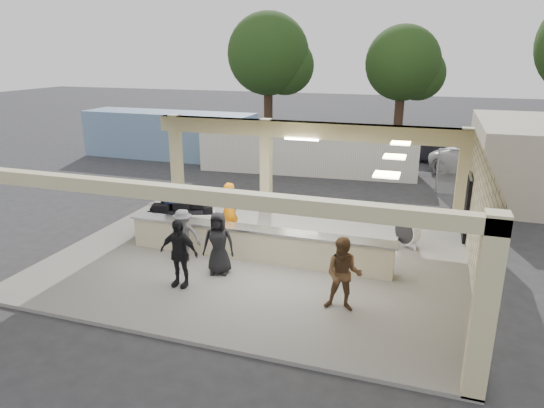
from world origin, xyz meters
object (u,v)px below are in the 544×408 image
(baggage_handler, at_px, (229,211))
(container_white, at_px, (308,149))
(passenger_b, at_px, (179,253))
(car_white_a, at_px, (487,162))
(passenger_a, at_px, (343,274))
(car_dark, at_px, (429,150))
(passenger_c, at_px, (183,235))
(passenger_d, at_px, (219,243))
(luggage_cart, at_px, (178,213))
(drum_fan, at_px, (407,232))
(baggage_counter, at_px, (256,244))
(container_blue, at_px, (169,135))

(baggage_handler, bearing_deg, container_white, -143.01)
(passenger_b, relative_size, car_white_a, 0.35)
(passenger_a, distance_m, car_white_a, 16.07)
(baggage_handler, bearing_deg, car_dark, -164.73)
(passenger_b, xyz_separation_m, passenger_c, (-0.66, 1.45, -0.13))
(passenger_c, distance_m, passenger_d, 1.40)
(luggage_cart, height_order, baggage_handler, baggage_handler)
(luggage_cart, distance_m, drum_fan, 7.53)
(luggage_cart, xyz_separation_m, car_dark, (7.75, 14.96, -0.13))
(baggage_handler, relative_size, container_white, 0.17)
(car_dark, relative_size, container_white, 0.38)
(baggage_counter, bearing_deg, drum_fan, 29.84)
(container_blue, bearing_deg, container_white, -6.07)
(passenger_a, xyz_separation_m, car_dark, (1.53, 18.27, -0.32))
(container_white, bearing_deg, drum_fan, -62.44)
(passenger_c, height_order, container_blue, container_blue)
(car_dark, bearing_deg, passenger_c, 159.43)
(container_blue, bearing_deg, passenger_a, -47.80)
(car_white_a, bearing_deg, luggage_cart, 161.55)
(passenger_b, distance_m, container_blue, 17.16)
(container_white, bearing_deg, baggage_counter, -87.02)
(drum_fan, xyz_separation_m, passenger_b, (-5.50, -4.64, 0.41))
(passenger_a, height_order, container_blue, container_blue)
(luggage_cart, relative_size, baggage_handler, 1.38)
(luggage_cart, height_order, drum_fan, luggage_cart)
(luggage_cart, height_order, passenger_c, passenger_c)
(car_dark, bearing_deg, car_white_a, -134.27)
(baggage_counter, distance_m, baggage_handler, 1.99)
(car_dark, distance_m, container_white, 7.53)
(car_white_a, xyz_separation_m, container_white, (-8.76, -1.81, 0.45))
(container_white, bearing_deg, container_blue, 169.48)
(passenger_d, xyz_separation_m, car_dark, (5.16, 17.36, -0.30))
(passenger_a, relative_size, passenger_d, 1.02)
(baggage_handler, height_order, container_white, container_white)
(car_white_a, relative_size, car_dark, 1.26)
(car_white_a, distance_m, container_blue, 17.46)
(passenger_b, height_order, car_white_a, passenger_b)
(container_white, height_order, container_blue, container_blue)
(baggage_counter, height_order, luggage_cart, luggage_cart)
(luggage_cart, xyz_separation_m, container_blue, (-6.84, 11.33, 0.51))
(baggage_counter, height_order, passenger_c, passenger_c)
(passenger_b, height_order, car_dark, passenger_b)
(passenger_b, height_order, passenger_c, passenger_b)
(drum_fan, xyz_separation_m, car_dark, (0.32, 13.74, 0.08))
(luggage_cart, distance_m, passenger_a, 7.05)
(car_dark, relative_size, container_blue, 0.41)
(passenger_a, height_order, container_white, container_white)
(passenger_c, bearing_deg, container_white, 74.50)
(passenger_c, height_order, passenger_d, passenger_d)
(passenger_c, relative_size, car_white_a, 0.30)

